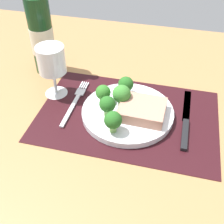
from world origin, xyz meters
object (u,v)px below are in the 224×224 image
(plate, at_px, (128,112))
(steak, at_px, (142,110))
(knife, at_px, (186,122))
(wine_bottle, at_px, (42,35))
(wine_glass, at_px, (52,63))
(fork, at_px, (75,102))

(plate, distance_m, steak, 0.04)
(steak, relative_size, knife, 0.48)
(wine_bottle, xyz_separation_m, wine_glass, (0.07, -0.11, -0.02))
(fork, xyz_separation_m, wine_glass, (-0.07, 0.03, 0.09))
(wine_bottle, bearing_deg, knife, -18.66)
(knife, bearing_deg, steak, -175.59)
(steak, distance_m, fork, 0.19)
(plate, distance_m, wine_bottle, 0.34)
(plate, distance_m, fork, 0.15)
(steak, distance_m, knife, 0.11)
(fork, xyz_separation_m, wine_bottle, (-0.14, 0.14, 0.11))
(steak, bearing_deg, knife, 6.31)
(plate, relative_size, wine_glass, 1.61)
(wine_bottle, relative_size, wine_glass, 2.17)
(plate, relative_size, steak, 2.10)
(knife, xyz_separation_m, wine_glass, (-0.36, 0.04, 0.09))
(plate, bearing_deg, wine_bottle, 152.16)
(wine_glass, bearing_deg, plate, -11.65)
(steak, relative_size, fork, 0.57)
(steak, bearing_deg, plate, 169.65)
(steak, distance_m, wine_glass, 0.26)
(knife, bearing_deg, plate, -179.81)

